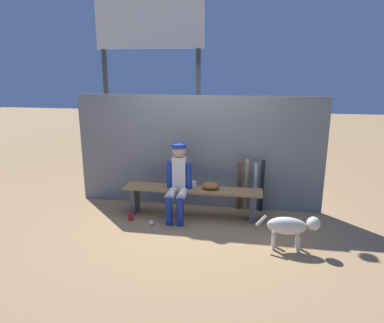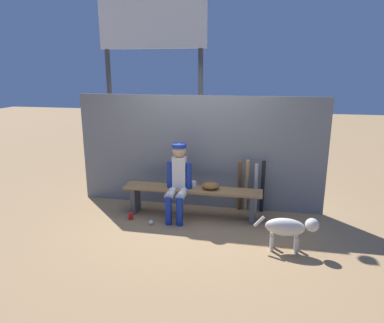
% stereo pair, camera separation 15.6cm
% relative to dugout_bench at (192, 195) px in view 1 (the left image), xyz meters
% --- Properties ---
extents(ground_plane, '(30.00, 30.00, 0.00)m').
position_rel_dugout_bench_xyz_m(ground_plane, '(0.00, 0.00, -0.38)').
color(ground_plane, '#9E7A51').
extents(chainlink_fence, '(4.29, 0.03, 1.96)m').
position_rel_dugout_bench_xyz_m(chainlink_fence, '(0.00, 0.51, 0.60)').
color(chainlink_fence, slate).
rests_on(chainlink_fence, ground_plane).
extents(dugout_bench, '(2.27, 0.36, 0.49)m').
position_rel_dugout_bench_xyz_m(dugout_bench, '(0.00, 0.00, 0.00)').
color(dugout_bench, olive).
rests_on(dugout_bench, ground_plane).
extents(player_seated, '(0.41, 0.55, 1.23)m').
position_rel_dugout_bench_xyz_m(player_seated, '(-0.21, -0.11, 0.30)').
color(player_seated, silver).
rests_on(player_seated, ground_plane).
extents(baseball_glove, '(0.28, 0.20, 0.12)m').
position_rel_dugout_bench_xyz_m(baseball_glove, '(0.31, 0.00, 0.18)').
color(baseball_glove, brown).
rests_on(baseball_glove, dugout_bench).
extents(bat_wood_dark, '(0.07, 0.27, 0.92)m').
position_rel_dugout_bench_xyz_m(bat_wood_dark, '(0.75, 0.36, 0.08)').
color(bat_wood_dark, brown).
rests_on(bat_wood_dark, ground_plane).
extents(bat_wood_tan, '(0.10, 0.24, 0.93)m').
position_rel_dugout_bench_xyz_m(bat_wood_tan, '(0.86, 0.42, 0.09)').
color(bat_wood_tan, tan).
rests_on(bat_wood_tan, ground_plane).
extents(bat_aluminum_silver, '(0.07, 0.15, 0.87)m').
position_rel_dugout_bench_xyz_m(bat_aluminum_silver, '(1.02, 0.37, 0.06)').
color(bat_aluminum_silver, '#B7B7BC').
rests_on(bat_aluminum_silver, ground_plane).
extents(bat_aluminum_black, '(0.07, 0.22, 0.94)m').
position_rel_dugout_bench_xyz_m(bat_aluminum_black, '(1.13, 0.37, 0.09)').
color(bat_aluminum_black, black).
rests_on(bat_aluminum_black, ground_plane).
extents(baseball, '(0.07, 0.07, 0.07)m').
position_rel_dugout_bench_xyz_m(baseball, '(-0.57, -0.45, -0.34)').
color(baseball, white).
rests_on(baseball, ground_plane).
extents(cup_on_ground, '(0.08, 0.08, 0.11)m').
position_rel_dugout_bench_xyz_m(cup_on_ground, '(-0.95, -0.32, -0.32)').
color(cup_on_ground, red).
rests_on(cup_on_ground, ground_plane).
extents(cup_on_bench, '(0.08, 0.08, 0.11)m').
position_rel_dugout_bench_xyz_m(cup_on_bench, '(0.02, 0.03, 0.17)').
color(cup_on_bench, silver).
rests_on(cup_on_bench, dugout_bench).
extents(scoreboard, '(2.43, 0.27, 3.98)m').
position_rel_dugout_bench_xyz_m(scoreboard, '(-1.06, 1.60, 2.46)').
color(scoreboard, '#3F3F42').
rests_on(scoreboard, ground_plane).
extents(dog, '(0.84, 0.20, 0.49)m').
position_rel_dugout_bench_xyz_m(dog, '(1.50, -0.86, -0.04)').
color(dog, beige).
rests_on(dog, ground_plane).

